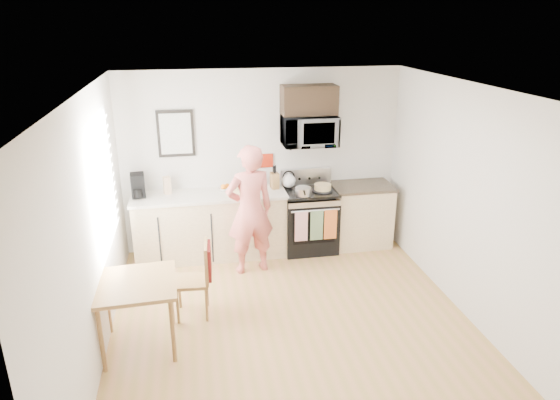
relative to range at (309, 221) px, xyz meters
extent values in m
plane|color=#A37F3F|center=(-0.63, -1.98, -0.44)|extent=(4.60, 4.60, 0.00)
cube|color=silver|center=(-0.63, 0.32, 0.86)|extent=(4.00, 0.04, 2.60)
cube|color=silver|center=(-0.63, -4.28, 0.86)|extent=(4.00, 0.04, 2.60)
cube|color=silver|center=(-2.63, -1.98, 0.86)|extent=(0.04, 4.60, 2.60)
cube|color=silver|center=(1.37, -1.98, 0.86)|extent=(0.04, 4.60, 2.60)
cube|color=white|center=(-0.63, -1.98, 2.16)|extent=(4.00, 4.60, 0.04)
cube|color=white|center=(-2.61, -1.18, 1.11)|extent=(0.02, 1.40, 1.50)
cube|color=white|center=(-2.60, -1.18, 1.11)|extent=(0.01, 1.30, 1.40)
cube|color=tan|center=(-1.43, 0.02, 0.01)|extent=(2.10, 0.60, 0.90)
cube|color=silver|center=(-1.43, 0.02, 0.48)|extent=(2.14, 0.64, 0.04)
cube|color=tan|center=(0.80, 0.02, 0.01)|extent=(0.84, 0.60, 0.90)
cube|color=black|center=(0.80, 0.02, 0.48)|extent=(0.88, 0.64, 0.04)
cube|color=black|center=(0.00, 0.00, -0.05)|extent=(0.76, 0.65, 0.77)
cube|color=black|center=(0.00, -0.32, 0.01)|extent=(0.61, 0.02, 0.45)
cube|color=silver|center=(0.00, -0.31, 0.34)|extent=(0.74, 0.02, 0.14)
cylinder|color=silver|center=(0.00, -0.36, 0.30)|extent=(0.68, 0.02, 0.02)
cube|color=black|center=(0.00, 0.00, 0.46)|extent=(0.76, 0.65, 0.04)
cube|color=silver|center=(0.00, 0.27, 0.60)|extent=(0.76, 0.08, 0.24)
cube|color=silver|center=(-0.20, -0.37, 0.08)|extent=(0.18, 0.02, 0.44)
cube|color=#516B47|center=(0.02, -0.37, 0.08)|extent=(0.18, 0.02, 0.44)
cube|color=#B4451B|center=(0.22, -0.37, 0.08)|extent=(0.18, 0.02, 0.44)
imported|color=silver|center=(0.00, 0.10, 1.32)|extent=(0.76, 0.51, 0.42)
cube|color=black|center=(0.00, 0.15, 1.74)|extent=(0.76, 0.35, 0.40)
cube|color=black|center=(-1.83, 0.30, 1.31)|extent=(0.50, 0.03, 0.65)
cube|color=#B9BFB4|center=(-1.83, 0.28, 1.31)|extent=(0.42, 0.01, 0.56)
cube|color=#AA230E|center=(-0.58, 0.31, 0.86)|extent=(0.20, 0.02, 0.20)
imported|color=#B53731|center=(-0.93, -0.53, 0.44)|extent=(0.71, 0.53, 1.75)
cube|color=brown|center=(-2.28, -1.98, 0.30)|extent=(0.81, 0.81, 0.04)
cylinder|color=brown|center=(-2.60, -2.33, -0.08)|extent=(0.04, 0.04, 0.72)
cylinder|color=brown|center=(-1.93, -2.30, -0.08)|extent=(0.04, 0.04, 0.72)
cylinder|color=brown|center=(-2.63, -1.66, -0.08)|extent=(0.04, 0.04, 0.72)
cylinder|color=brown|center=(-1.96, -1.63, -0.08)|extent=(0.04, 0.04, 0.72)
cube|color=brown|center=(-1.73, -1.48, 0.00)|extent=(0.40, 0.40, 0.04)
cube|color=brown|center=(-1.55, -1.49, 0.23)|extent=(0.06, 0.38, 0.45)
cube|color=#5F1210|center=(-1.52, -1.49, 0.24)|extent=(0.08, 0.34, 0.38)
cylinder|color=brown|center=(-1.90, -1.63, -0.23)|extent=(0.03, 0.03, 0.42)
cylinder|color=brown|center=(-1.58, -1.65, -0.23)|extent=(0.03, 0.03, 0.42)
cylinder|color=brown|center=(-1.88, -1.31, -0.23)|extent=(0.03, 0.03, 0.42)
cylinder|color=brown|center=(-1.56, -1.33, -0.23)|extent=(0.03, 0.03, 0.42)
cube|color=brown|center=(-0.49, 0.11, 0.62)|extent=(0.12, 0.16, 0.23)
cylinder|color=#AA230E|center=(-0.83, 0.21, 0.59)|extent=(0.13, 0.13, 0.17)
imported|color=white|center=(-1.21, 0.15, 0.53)|extent=(0.21, 0.21, 0.05)
cube|color=tan|center=(-2.00, 0.15, 0.63)|extent=(0.12, 0.12, 0.25)
cube|color=black|center=(-2.38, 0.10, 0.67)|extent=(0.20, 0.24, 0.32)
cylinder|color=black|center=(-2.38, 0.00, 0.58)|extent=(0.12, 0.12, 0.12)
cube|color=tan|center=(-1.04, -0.09, 0.55)|extent=(0.30, 0.20, 0.10)
cylinder|color=black|center=(0.17, -0.08, 0.50)|extent=(0.29, 0.29, 0.02)
cylinder|color=#D7BC6E|center=(0.17, -0.08, 0.55)|extent=(0.24, 0.24, 0.08)
sphere|color=white|center=(-0.28, 0.15, 0.59)|extent=(0.20, 0.20, 0.20)
cone|color=white|center=(-0.28, 0.15, 0.70)|extent=(0.06, 0.06, 0.06)
torus|color=black|center=(-0.28, 0.15, 0.65)|extent=(0.18, 0.02, 0.18)
cylinder|color=silver|center=(-0.14, -0.21, 0.54)|extent=(0.22, 0.22, 0.11)
cylinder|color=black|center=(-0.17, -0.37, 0.59)|extent=(0.05, 0.20, 0.02)
camera|label=1|loc=(-1.64, -6.57, 2.82)|focal=32.00mm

